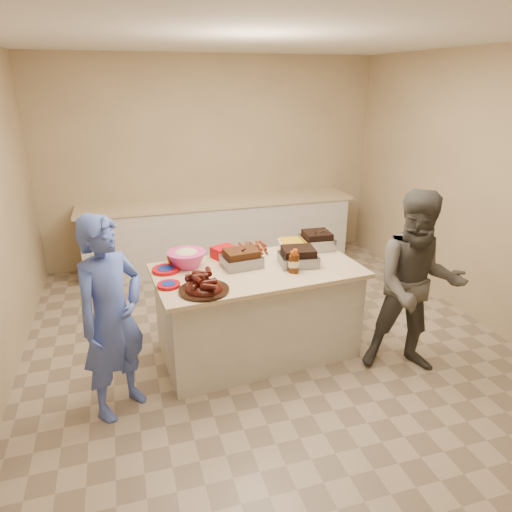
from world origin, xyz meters
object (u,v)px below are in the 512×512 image
object	(u,v)px
rib_platter	(204,291)
guest_blue	(123,406)
guest_gray	(406,366)
island	(258,352)
coleslaw_bowl	(187,266)
roasting_pan	(316,248)
bbq_bottle_a	(292,272)
bbq_bottle_b	(295,273)
plastic_cup	(173,266)
mustard_bottle	(242,264)

from	to	relation	value
rib_platter	guest_blue	distance (m)	1.10
guest_gray	island	bearing A→B (deg)	175.16
coleslaw_bowl	guest_blue	world-z (taller)	coleslaw_bowl
rib_platter	roasting_pan	world-z (taller)	rib_platter
island	guest_gray	size ratio (longest dim) A/B	1.12
island	bbq_bottle_a	distance (m)	0.90
bbq_bottle_b	guest_gray	size ratio (longest dim) A/B	0.13
island	rib_platter	world-z (taller)	rib_platter
bbq_bottle_a	plastic_cup	xyz separation A→B (m)	(-0.96, 0.44, 0.00)
rib_platter	coleslaw_bowl	distance (m)	0.55
island	plastic_cup	bearing A→B (deg)	153.80
coleslaw_bowl	bbq_bottle_b	world-z (taller)	coleslaw_bowl
rib_platter	guest_gray	world-z (taller)	rib_platter
island	bbq_bottle_b	size ratio (longest dim) A/B	8.45
rib_platter	bbq_bottle_a	world-z (taller)	bbq_bottle_a
bbq_bottle_a	roasting_pan	bearing A→B (deg)	47.99
mustard_bottle	plastic_cup	world-z (taller)	mustard_bottle
island	bbq_bottle_b	world-z (taller)	bbq_bottle_b
roasting_pan	bbq_bottle_b	world-z (taller)	bbq_bottle_b
bbq_bottle_a	mustard_bottle	xyz separation A→B (m)	(-0.36, 0.30, 0.00)
rib_platter	plastic_cup	bearing A→B (deg)	105.61
plastic_cup	guest_blue	size ratio (longest dim) A/B	0.06
roasting_pan	guest_gray	world-z (taller)	roasting_pan
roasting_pan	coleslaw_bowl	size ratio (longest dim) A/B	0.85
bbq_bottle_a	bbq_bottle_b	world-z (taller)	bbq_bottle_b
mustard_bottle	plastic_cup	bearing A→B (deg)	166.99
bbq_bottle_a	mustard_bottle	bearing A→B (deg)	139.76
island	coleslaw_bowl	size ratio (longest dim) A/B	5.23
mustard_bottle	bbq_bottle_a	bearing A→B (deg)	-40.24
island	mustard_bottle	distance (m)	0.86
guest_blue	guest_gray	distance (m)	2.43
island	mustard_bottle	size ratio (longest dim) A/B	16.32
roasting_pan	bbq_bottle_a	size ratio (longest dim) A/B	1.51
bbq_bottle_b	plastic_cup	xyz separation A→B (m)	(-0.98, 0.45, 0.00)
roasting_pan	mustard_bottle	size ratio (longest dim) A/B	2.65
bbq_bottle_a	plastic_cup	world-z (taller)	bbq_bottle_a
bbq_bottle_b	guest_gray	world-z (taller)	bbq_bottle_b
island	bbq_bottle_b	xyz separation A→B (m)	(0.28, -0.18, 0.84)
bbq_bottle_b	mustard_bottle	distance (m)	0.49
plastic_cup	bbq_bottle_b	bearing A→B (deg)	-25.00
plastic_cup	coleslaw_bowl	bearing A→B (deg)	-21.44
bbq_bottle_b	guest_blue	bearing A→B (deg)	-170.35
rib_platter	guest_blue	bearing A→B (deg)	-170.56
bbq_bottle_a	plastic_cup	bearing A→B (deg)	155.20
mustard_bottle	guest_blue	xyz separation A→B (m)	(-1.13, -0.57, -0.84)
island	guest_blue	bearing A→B (deg)	-165.08
plastic_cup	roasting_pan	bearing A→B (deg)	2.06
bbq_bottle_b	coleslaw_bowl	bearing A→B (deg)	154.53
bbq_bottle_a	guest_blue	bearing A→B (deg)	-169.77
island	guest_gray	bearing A→B (deg)	-31.31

